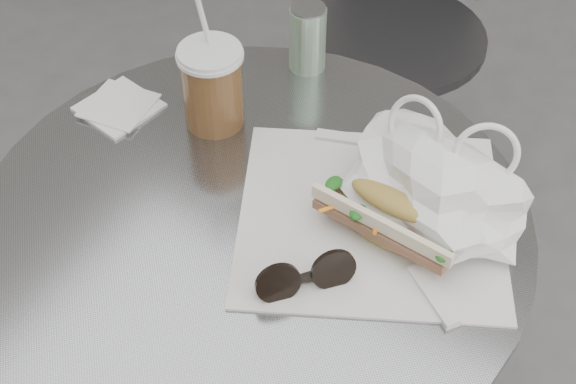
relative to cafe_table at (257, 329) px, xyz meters
The scene contains 9 objects.
cafe_table is the anchor object (origin of this frame).
chair_far 0.86m from the cafe_table, 101.35° to the left, with size 0.42×0.45×0.79m.
sandwich_paper 0.32m from the cafe_table, 29.25° to the left, with size 0.35×0.33×0.00m, color white.
banh_mi 0.36m from the cafe_table, 17.07° to the left, with size 0.24×0.11×0.08m.
iced_coffee 0.40m from the cafe_table, 139.39° to the left, with size 0.10×0.10×0.28m.
sunglasses 0.33m from the cafe_table, 29.02° to the right, with size 0.10×0.11×0.06m.
plastic_bag 0.41m from the cafe_table, 30.84° to the left, with size 0.24×0.18×0.12m, color white, non-canonical shape.
napkin_stack 0.41m from the cafe_table, 165.55° to the left, with size 0.12×0.12×0.01m.
drink_can 0.47m from the cafe_table, 107.82° to the left, with size 0.06×0.06×0.11m.
Camera 1 is at (0.42, -0.39, 1.54)m, focal length 50.00 mm.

